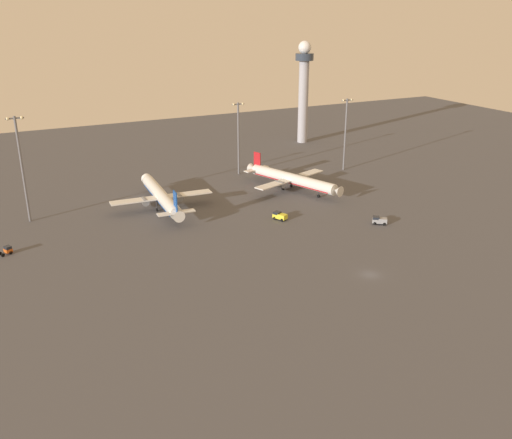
# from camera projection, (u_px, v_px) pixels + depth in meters

# --- Properties ---
(ground_plane) EXTENTS (416.00, 416.00, 0.00)m
(ground_plane) POSITION_uv_depth(u_px,v_px,m) (370.00, 275.00, 130.02)
(ground_plane) COLOR #4C4C51
(control_tower) EXTENTS (8.00, 8.00, 44.74)m
(control_tower) POSITION_uv_depth(u_px,v_px,m) (304.00, 85.00, 248.99)
(control_tower) COLOR #A8A8B2
(control_tower) RESTS_ON ground
(airplane_terminal_side) EXTENTS (30.67, 38.97, 10.30)m
(airplane_terminal_side) POSITION_uv_depth(u_px,v_px,m) (292.00, 179.00, 188.90)
(airplane_terminal_side) COLOR silver
(airplane_terminal_side) RESTS_ON ground
(airplane_taxiway_distant) EXTENTS (31.48, 40.44, 10.37)m
(airplane_taxiway_distant) POSITION_uv_depth(u_px,v_px,m) (162.00, 196.00, 171.41)
(airplane_taxiway_distant) COLOR silver
(airplane_taxiway_distant) RESTS_ON ground
(baggage_tractor) EXTENTS (4.49, 4.05, 2.25)m
(baggage_tractor) POSITION_uv_depth(u_px,v_px,m) (379.00, 220.00, 159.86)
(baggage_tractor) COLOR gray
(baggage_tractor) RESTS_ON ground
(cargo_loader) EXTENTS (3.56, 4.58, 2.25)m
(cargo_loader) POSITION_uv_depth(u_px,v_px,m) (280.00, 216.00, 163.29)
(cargo_loader) COLOR yellow
(cargo_loader) RESTS_ON ground
(pushback_tug) EXTENTS (3.53, 2.86, 2.05)m
(pushback_tug) POSITION_uv_depth(u_px,v_px,m) (7.00, 250.00, 140.59)
(pushback_tug) COLOR #D85919
(pushback_tug) RESTS_ON ground
(apron_light_west) EXTENTS (4.80, 0.90, 30.58)m
(apron_light_west) POSITION_uv_depth(u_px,v_px,m) (22.00, 164.00, 156.44)
(apron_light_west) COLOR slate
(apron_light_west) RESTS_ON ground
(apron_light_central) EXTENTS (4.80, 0.90, 26.46)m
(apron_light_central) POSITION_uv_depth(u_px,v_px,m) (238.00, 134.00, 203.23)
(apron_light_central) COLOR slate
(apron_light_central) RESTS_ON ground
(apron_light_east) EXTENTS (4.80, 0.90, 26.98)m
(apron_light_east) POSITION_uv_depth(u_px,v_px,m) (346.00, 130.00, 208.59)
(apron_light_east) COLOR slate
(apron_light_east) RESTS_ON ground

